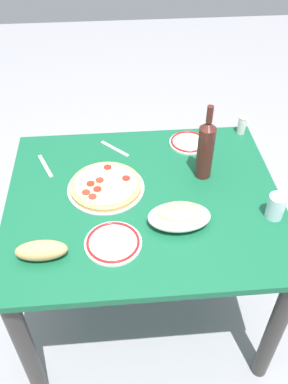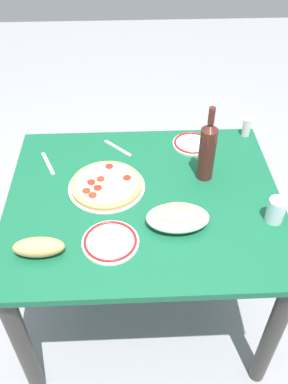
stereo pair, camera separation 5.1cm
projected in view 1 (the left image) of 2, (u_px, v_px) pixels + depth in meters
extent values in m
plane|color=gray|center=(144.00, 301.00, 2.21)|extent=(8.00, 8.00, 0.00)
cube|color=#145938|center=(144.00, 200.00, 1.71)|extent=(1.12, 0.95, 0.03)
cylinder|color=#33302D|center=(26.00, 350.00, 1.63)|extent=(0.07, 0.07, 0.72)
cylinder|color=#33302D|center=(275.00, 330.00, 1.69)|extent=(0.07, 0.07, 0.72)
cylinder|color=#33302D|center=(45.00, 203.00, 2.24)|extent=(0.07, 0.07, 0.72)
cylinder|color=#33302D|center=(228.00, 193.00, 2.30)|extent=(0.07, 0.07, 0.72)
cylinder|color=#B7B7BC|center=(106.00, 188.00, 1.74)|extent=(0.32, 0.32, 0.01)
cylinder|color=tan|center=(106.00, 186.00, 1.73)|extent=(0.30, 0.30, 0.02)
cylinder|color=#EFD684|center=(106.00, 184.00, 1.72)|extent=(0.26, 0.26, 0.01)
cylinder|color=#B22D1E|center=(93.00, 197.00, 1.65)|extent=(0.03, 0.03, 0.00)
cylinder|color=#B22D1E|center=(86.00, 192.00, 1.67)|extent=(0.03, 0.03, 0.00)
cylinder|color=maroon|center=(108.00, 167.00, 1.79)|extent=(0.03, 0.03, 0.00)
cylinder|color=maroon|center=(97.00, 189.00, 1.69)|extent=(0.03, 0.03, 0.00)
cylinder|color=maroon|center=(126.00, 178.00, 1.74)|extent=(0.03, 0.03, 0.00)
cylinder|color=maroon|center=(91.00, 184.00, 1.71)|extent=(0.03, 0.03, 0.00)
cylinder|color=#B22D1E|center=(100.00, 180.00, 1.73)|extent=(0.03, 0.03, 0.00)
ellipsoid|color=white|center=(179.00, 217.00, 1.57)|extent=(0.24, 0.15, 0.07)
ellipsoid|color=#AD2819|center=(179.00, 214.00, 1.56)|extent=(0.20, 0.12, 0.03)
ellipsoid|color=#EACC75|center=(180.00, 211.00, 1.55)|extent=(0.17, 0.10, 0.02)
cylinder|color=#471E19|center=(205.00, 153.00, 1.72)|extent=(0.07, 0.07, 0.24)
cone|color=#471E19|center=(209.00, 125.00, 1.63)|extent=(0.07, 0.07, 0.03)
cylinder|color=#471E19|center=(210.00, 114.00, 1.60)|extent=(0.03, 0.03, 0.07)
cylinder|color=silver|center=(276.00, 206.00, 1.59)|extent=(0.07, 0.07, 0.10)
cylinder|color=white|center=(188.00, 143.00, 1.97)|extent=(0.18, 0.18, 0.01)
torus|color=red|center=(189.00, 141.00, 1.96)|extent=(0.17, 0.17, 0.01)
cylinder|color=white|center=(113.00, 243.00, 1.51)|extent=(0.21, 0.21, 0.01)
torus|color=red|center=(113.00, 242.00, 1.51)|extent=(0.19, 0.19, 0.01)
ellipsoid|color=tan|center=(41.00, 251.00, 1.45)|extent=(0.18, 0.08, 0.07)
cylinder|color=silver|center=(242.00, 126.00, 2.01)|extent=(0.04, 0.04, 0.07)
cylinder|color=#B7B7BC|center=(243.00, 118.00, 1.98)|extent=(0.04, 0.04, 0.01)
cube|color=#B7B7BC|center=(45.00, 166.00, 1.84)|extent=(0.08, 0.16, 0.00)
cube|color=#B7B7BC|center=(115.00, 149.00, 1.94)|extent=(0.13, 0.13, 0.00)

